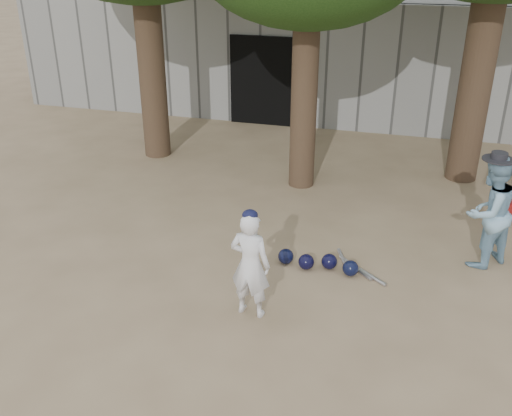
% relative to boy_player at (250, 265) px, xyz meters
% --- Properties ---
extents(ground, '(70.00, 70.00, 0.00)m').
position_rel_boy_player_xyz_m(ground, '(-0.84, 0.10, -0.71)').
color(ground, '#937C5E').
rests_on(ground, ground).
extents(boy_player, '(0.55, 0.40, 1.43)m').
position_rel_boy_player_xyz_m(boy_player, '(0.00, 0.00, 0.00)').
color(boy_player, white).
rests_on(boy_player, ground).
extents(spectator_blue, '(1.02, 1.02, 1.66)m').
position_rel_boy_player_xyz_m(spectator_blue, '(2.90, 2.11, 0.12)').
color(spectator_blue, '#82AECA').
rests_on(spectator_blue, ground).
extents(red_bag, '(0.44, 0.35, 0.30)m').
position_rel_boy_player_xyz_m(red_bag, '(3.44, 3.90, -0.56)').
color(red_bag, maroon).
rests_on(red_bag, ground).
extents(back_building, '(16.00, 5.24, 3.00)m').
position_rel_boy_player_xyz_m(back_building, '(-0.84, 10.44, 0.79)').
color(back_building, gray).
rests_on(back_building, ground).
extents(helmet_row, '(1.19, 0.33, 0.23)m').
position_rel_boy_player_xyz_m(helmet_row, '(0.64, 1.29, -0.60)').
color(helmet_row, black).
rests_on(helmet_row, ground).
extents(bat_pile, '(0.82, 0.83, 0.06)m').
position_rel_boy_player_xyz_m(bat_pile, '(1.17, 1.42, -0.68)').
color(bat_pile, '#AEAEB5').
rests_on(bat_pile, ground).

